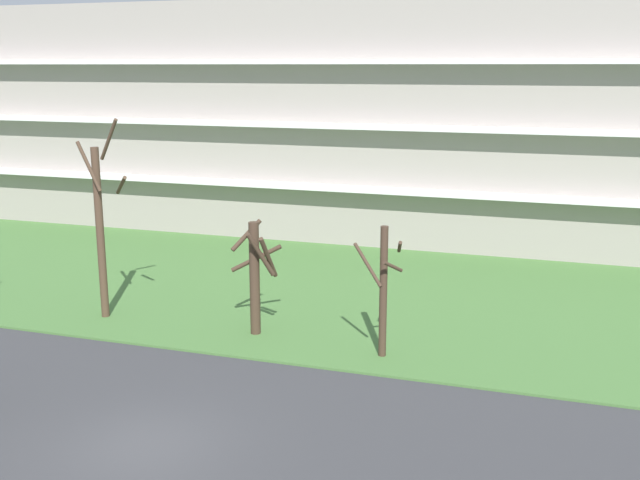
{
  "coord_description": "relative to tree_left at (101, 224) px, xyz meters",
  "views": [
    {
      "loc": [
        9.49,
        -14.99,
        9.32
      ],
      "look_at": [
        2.64,
        6.0,
        4.17
      ],
      "focal_mm": 42.19,
      "sensor_mm": 36.0,
      "label": 1
    }
  ],
  "objects": [
    {
      "name": "tree_center",
      "position": [
        6.08,
        0.08,
        -1.34
      ],
      "size": [
        1.95,
        1.97,
        4.09
      ],
      "color": "#423023",
      "rests_on": "ground"
    },
    {
      "name": "apartment_building",
      "position": [
        6.53,
        18.95,
        2.7
      ],
      "size": [
        50.9,
        11.2,
        12.65
      ],
      "color": "#9E938C",
      "rests_on": "ground"
    },
    {
      "name": "tree_left",
      "position": [
        0.0,
        0.0,
        0.0
      ],
      "size": [
        1.76,
        1.76,
        7.49
      ],
      "color": "#4C3828",
      "rests_on": "ground"
    },
    {
      "name": "ground",
      "position": [
        6.53,
        -8.17,
        -3.63
      ],
      "size": [
        160.0,
        160.0,
        0.0
      ],
      "primitive_type": "plane",
      "color": "#38383A"
    },
    {
      "name": "grass_lawn_strip",
      "position": [
        6.53,
        5.83,
        -3.59
      ],
      "size": [
        80.0,
        16.0,
        0.08
      ],
      "primitive_type": "cube",
      "color": "#477238",
      "rests_on": "ground"
    },
    {
      "name": "tree_right",
      "position": [
        10.81,
        -0.67,
        -1.26
      ],
      "size": [
        1.64,
        1.62,
        4.4
      ],
      "color": "#423023",
      "rests_on": "ground"
    }
  ]
}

